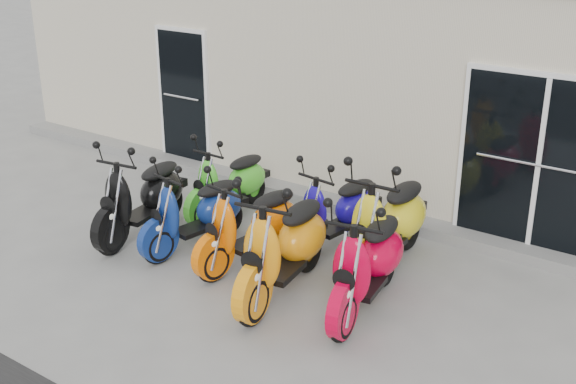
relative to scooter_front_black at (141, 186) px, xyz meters
The scene contains 13 objects.
ground 1.91m from the scooter_front_black, ahead, with size 80.00×80.00×0.00m, color gray.
building 5.78m from the scooter_front_black, 72.03° to the left, with size 14.00×6.00×3.20m, color beige.
front_step 2.93m from the scooter_front_black, 51.96° to the left, with size 14.00×0.40×0.15m, color gray.
door_left 2.85m from the scooter_front_black, 120.94° to the left, with size 1.07×0.08×2.22m, color black.
door_right 5.01m from the scooter_front_black, 28.83° to the left, with size 2.02×0.08×2.22m, color black.
scooter_front_black is the anchor object (origin of this frame).
scooter_front_blue 0.85m from the scooter_front_black, ahead, with size 0.63×1.74×1.29m, color navy, non-canonical shape.
scooter_front_orange_a 1.69m from the scooter_front_black, ahead, with size 0.65×1.80×1.33m, color #FF6C03, non-canonical shape.
scooter_front_orange_b 2.46m from the scooter_front_black, ahead, with size 0.75×2.05×1.51m, color orange, non-canonical shape.
scooter_front_red 3.36m from the scooter_front_black, ahead, with size 0.70×1.94×1.43m, color red, non-canonical shape.
scooter_back_green 1.28m from the scooter_front_black, 67.20° to the left, with size 0.62×1.70×1.25m, color #49CE2B, non-canonical shape.
scooter_back_blue 2.56m from the scooter_front_black, 26.85° to the left, with size 0.64×1.75×1.29m, color #190B9E, non-canonical shape.
scooter_back_yellow 3.24m from the scooter_front_black, 17.97° to the left, with size 0.75×2.06×1.52m, color yellow, non-canonical shape.
Camera 1 is at (4.86, -6.27, 4.07)m, focal length 45.00 mm.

